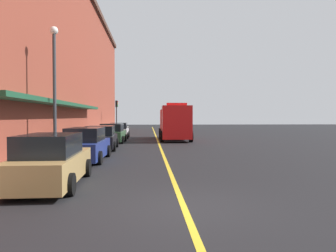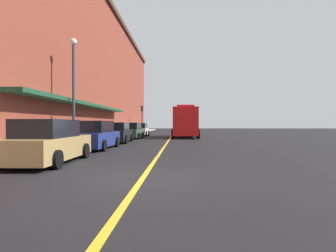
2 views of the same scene
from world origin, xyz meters
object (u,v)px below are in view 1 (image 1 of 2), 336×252
(parking_meter_2, at_px, (90,132))
(street_lamp_left, at_px, (54,76))
(parking_meter_0, at_px, (106,128))
(traffic_light_near, at_px, (117,110))
(parked_car_1, at_px, (86,145))
(parked_car_2, at_px, (101,138))
(fire_truck, at_px, (174,123))
(parked_car_0, at_px, (51,161))
(parked_car_3, at_px, (113,134))
(parked_car_4, at_px, (119,131))
(parking_meter_1, at_px, (77,135))

(parking_meter_2, bearing_deg, street_lamp_left, -94.78)
(parking_meter_0, height_order, traffic_light_near, traffic_light_near)
(parked_car_1, height_order, parking_meter_0, parked_car_1)
(parked_car_2, xyz_separation_m, traffic_light_near, (-1.25, 23.68, 2.40))
(fire_truck, bearing_deg, parked_car_0, -14.64)
(parked_car_1, relative_size, parked_car_2, 1.04)
(parked_car_3, xyz_separation_m, traffic_light_near, (-1.39, 17.92, 2.40))
(parked_car_4, height_order, fire_truck, fire_truck)
(fire_truck, bearing_deg, parking_meter_0, -116.23)
(parked_car_1, xyz_separation_m, parked_car_4, (0.09, 17.07, -0.04))
(parked_car_0, distance_m, parked_car_4, 22.89)
(parked_car_0, bearing_deg, parking_meter_1, 6.42)
(parked_car_3, relative_size, parked_car_4, 0.96)
(parked_car_3, xyz_separation_m, parking_meter_1, (-1.45, -7.10, 0.30))
(parked_car_2, height_order, parking_meter_2, parked_car_2)
(parked_car_4, distance_m, fire_truck, 6.16)
(parking_meter_1, height_order, traffic_light_near, traffic_light_near)
(traffic_light_near, bearing_deg, parking_meter_0, -90.31)
(parked_car_0, distance_m, parked_car_3, 17.14)
(parking_meter_0, distance_m, street_lamp_left, 16.63)
(parking_meter_1, bearing_deg, street_lamp_left, -103.10)
(parking_meter_0, bearing_deg, traffic_light_near, 89.69)
(parking_meter_0, xyz_separation_m, street_lamp_left, (-0.60, -16.28, 3.34))
(parked_car_1, bearing_deg, fire_truck, -20.52)
(parked_car_3, distance_m, parking_meter_2, 2.91)
(parked_car_4, bearing_deg, parked_car_0, 179.04)
(street_lamp_left, bearing_deg, parked_car_0, -75.01)
(parking_meter_0, bearing_deg, parked_car_2, -83.93)
(parked_car_1, bearing_deg, parking_meter_1, 19.00)
(parked_car_4, distance_m, parking_meter_2, 8.39)
(parked_car_4, bearing_deg, parking_meter_0, 59.64)
(street_lamp_left, bearing_deg, parking_meter_2, 85.22)
(parking_meter_2, bearing_deg, parked_car_2, -68.00)
(parked_car_1, bearing_deg, parked_car_4, 0.34)
(fire_truck, bearing_deg, parking_meter_1, -33.69)
(parking_meter_2, bearing_deg, parking_meter_0, 90.00)
(parked_car_2, relative_size, traffic_light_near, 1.07)
(parked_car_3, height_order, fire_truck, fire_truck)
(parking_meter_1, height_order, parking_meter_2, same)
(parked_car_3, bearing_deg, parking_meter_0, 14.60)
(parking_meter_0, relative_size, parking_meter_2, 1.00)
(parked_car_0, distance_m, parking_meter_0, 23.78)
(parking_meter_1, bearing_deg, parked_car_4, 83.37)
(parked_car_0, bearing_deg, parking_meter_0, 1.86)
(parking_meter_1, bearing_deg, parking_meter_0, 90.00)
(parked_car_2, distance_m, parked_car_3, 5.75)
(parked_car_3, height_order, traffic_light_near, traffic_light_near)
(parked_car_4, distance_m, parking_meter_0, 1.75)
(fire_truck, bearing_deg, parked_car_4, -115.49)
(street_lamp_left, bearing_deg, parked_car_1, -39.41)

